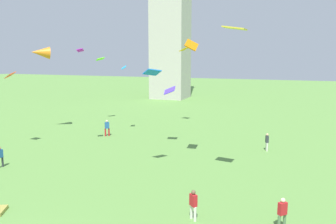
{
  "coord_description": "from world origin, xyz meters",
  "views": [
    {
      "loc": [
        10.82,
        -9.8,
        8.66
      ],
      "look_at": [
        1.74,
        15.16,
        4.26
      ],
      "focal_mm": 36.34,
      "sensor_mm": 36.0,
      "label": 1
    }
  ],
  "objects_px": {
    "person_4": "(193,203)",
    "kite_flying_0": "(10,75)",
    "person_1": "(267,141)",
    "kite_flying_5": "(40,53)",
    "kite_flying_3": "(170,90)",
    "person_0": "(0,156)",
    "person_3": "(282,212)",
    "kite_flying_4": "(152,72)",
    "kite_flying_8": "(124,67)",
    "kite_flying_7": "(100,59)",
    "kite_flying_9": "(80,50)",
    "kite_flying_1": "(235,28)",
    "kite_flying_2": "(184,49)",
    "person_2": "(107,127)",
    "kite_flying_6": "(191,45)"
  },
  "relations": [
    {
      "from": "person_4",
      "to": "kite_flying_0",
      "type": "distance_m",
      "value": 22.06
    },
    {
      "from": "person_1",
      "to": "person_4",
      "type": "xyz_separation_m",
      "value": [
        -2.72,
        -15.22,
        0.01
      ]
    },
    {
      "from": "person_1",
      "to": "kite_flying_5",
      "type": "height_order",
      "value": "kite_flying_5"
    },
    {
      "from": "kite_flying_3",
      "to": "person_0",
      "type": "bearing_deg",
      "value": -130.92
    },
    {
      "from": "person_0",
      "to": "person_3",
      "type": "height_order",
      "value": "person_3"
    },
    {
      "from": "kite_flying_4",
      "to": "person_4",
      "type": "bearing_deg",
      "value": 71.18
    },
    {
      "from": "kite_flying_0",
      "to": "kite_flying_8",
      "type": "distance_m",
      "value": 11.57
    },
    {
      "from": "kite_flying_3",
      "to": "person_1",
      "type": "bearing_deg",
      "value": 11.11
    },
    {
      "from": "kite_flying_4",
      "to": "kite_flying_7",
      "type": "relative_size",
      "value": 1.05
    },
    {
      "from": "kite_flying_4",
      "to": "person_3",
      "type": "bearing_deg",
      "value": 91.8
    },
    {
      "from": "kite_flying_3",
      "to": "kite_flying_9",
      "type": "xyz_separation_m",
      "value": [
        -7.31,
        -3.65,
        3.75
      ]
    },
    {
      "from": "person_1",
      "to": "kite_flying_9",
      "type": "relative_size",
      "value": 1.73
    },
    {
      "from": "person_3",
      "to": "kite_flying_8",
      "type": "relative_size",
      "value": 2.02
    },
    {
      "from": "kite_flying_1",
      "to": "kite_flying_2",
      "type": "height_order",
      "value": "kite_flying_1"
    },
    {
      "from": "person_3",
      "to": "kite_flying_3",
      "type": "relative_size",
      "value": 1.41
    },
    {
      "from": "kite_flying_3",
      "to": "kite_flying_8",
      "type": "xyz_separation_m",
      "value": [
        -6.58,
        3.41,
        1.98
      ]
    },
    {
      "from": "kite_flying_7",
      "to": "person_1",
      "type": "bearing_deg",
      "value": 108.77
    },
    {
      "from": "person_2",
      "to": "person_3",
      "type": "height_order",
      "value": "person_2"
    },
    {
      "from": "person_4",
      "to": "kite_flying_1",
      "type": "bearing_deg",
      "value": -58.11
    },
    {
      "from": "kite_flying_1",
      "to": "kite_flying_6",
      "type": "height_order",
      "value": "kite_flying_1"
    },
    {
      "from": "person_0",
      "to": "kite_flying_9",
      "type": "distance_m",
      "value": 11.23
    },
    {
      "from": "kite_flying_0",
      "to": "person_4",
      "type": "bearing_deg",
      "value": 174.58
    },
    {
      "from": "kite_flying_4",
      "to": "kite_flying_7",
      "type": "distance_m",
      "value": 21.21
    },
    {
      "from": "kite_flying_7",
      "to": "kite_flying_6",
      "type": "bearing_deg",
      "value": 87.54
    },
    {
      "from": "kite_flying_4",
      "to": "kite_flying_0",
      "type": "bearing_deg",
      "value": -63.98
    },
    {
      "from": "kite_flying_5",
      "to": "kite_flying_8",
      "type": "distance_m",
      "value": 9.37
    },
    {
      "from": "person_0",
      "to": "person_3",
      "type": "xyz_separation_m",
      "value": [
        21.06,
        -2.64,
        0.01
      ]
    },
    {
      "from": "person_3",
      "to": "kite_flying_0",
      "type": "xyz_separation_m",
      "value": [
        -24.15,
        7.41,
        5.98
      ]
    },
    {
      "from": "kite_flying_5",
      "to": "person_1",
      "type": "bearing_deg",
      "value": 42.47
    },
    {
      "from": "person_2",
      "to": "kite_flying_0",
      "type": "bearing_deg",
      "value": -165.86
    },
    {
      "from": "person_2",
      "to": "kite_flying_8",
      "type": "relative_size",
      "value": 2.14
    },
    {
      "from": "kite_flying_8",
      "to": "person_3",
      "type": "bearing_deg",
      "value": 26.17
    },
    {
      "from": "kite_flying_4",
      "to": "kite_flying_6",
      "type": "distance_m",
      "value": 4.15
    },
    {
      "from": "person_0",
      "to": "kite_flying_2",
      "type": "distance_m",
      "value": 23.78
    },
    {
      "from": "kite_flying_4",
      "to": "kite_flying_5",
      "type": "relative_size",
      "value": 0.56
    },
    {
      "from": "person_3",
      "to": "kite_flying_8",
      "type": "xyz_separation_m",
      "value": [
        -17.37,
        16.77,
        6.44
      ]
    },
    {
      "from": "person_3",
      "to": "kite_flying_4",
      "type": "xyz_separation_m",
      "value": [
        -9.35,
        5.64,
        6.55
      ]
    },
    {
      "from": "person_4",
      "to": "kite_flying_2",
      "type": "relative_size",
      "value": 1.23
    },
    {
      "from": "kite_flying_2",
      "to": "kite_flying_0",
      "type": "bearing_deg",
      "value": 77.37
    },
    {
      "from": "kite_flying_9",
      "to": "kite_flying_7",
      "type": "bearing_deg",
      "value": 1.11
    },
    {
      "from": "person_2",
      "to": "kite_flying_7",
      "type": "distance_m",
      "value": 11.0
    },
    {
      "from": "kite_flying_1",
      "to": "kite_flying_2",
      "type": "relative_size",
      "value": 1.12
    },
    {
      "from": "kite_flying_8",
      "to": "kite_flying_9",
      "type": "height_order",
      "value": "kite_flying_9"
    },
    {
      "from": "kite_flying_0",
      "to": "kite_flying_4",
      "type": "xyz_separation_m",
      "value": [
        14.8,
        -1.78,
        0.57
      ]
    },
    {
      "from": "kite_flying_6",
      "to": "person_1",
      "type": "bearing_deg",
      "value": 131.92
    },
    {
      "from": "person_3",
      "to": "kite_flying_9",
      "type": "xyz_separation_m",
      "value": [
        -18.1,
        9.71,
        8.21
      ]
    },
    {
      "from": "person_0",
      "to": "kite_flying_0",
      "type": "height_order",
      "value": "kite_flying_0"
    },
    {
      "from": "kite_flying_7",
      "to": "person_0",
      "type": "bearing_deg",
      "value": 43.32
    },
    {
      "from": "person_0",
      "to": "person_2",
      "type": "relative_size",
      "value": 0.93
    },
    {
      "from": "person_4",
      "to": "kite_flying_6",
      "type": "xyz_separation_m",
      "value": [
        -2.86,
        9.2,
        8.53
      ]
    }
  ]
}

